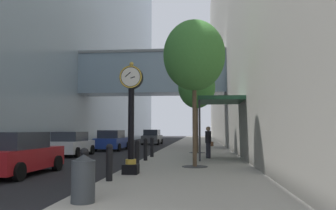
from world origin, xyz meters
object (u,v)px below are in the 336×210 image
Objects in this scene: bollard_fourth at (137,152)px; car_blue_near at (112,141)px; bollard_fifth at (145,149)px; street_tree_mid_near at (197,87)px; bollard_nearest at (84,170)px; car_grey_mid at (152,137)px; pedestrian_walking at (208,141)px; trash_bin at (83,178)px; bollard_second at (109,161)px; street_tree_near at (194,56)px; bollard_sixth at (152,146)px; car_red_trailing at (17,154)px; car_white_far at (71,144)px; street_clock at (131,112)px.

bollard_fourth is 13.32m from car_blue_near.
bollard_fifth is 0.19× the size of street_tree_mid_near.
bollard_fifth is (0.00, 9.20, 0.00)m from bollard_nearest.
pedestrian_walking is at bearing -72.92° from car_grey_mid.
trash_bin is at bearing -98.23° from street_tree_mid_near.
street_tree_near reaches higher than bollard_second.
street_tree_mid_near reaches higher than car_blue_near.
bollard_sixth is 9.13m from car_blue_near.
car_red_trailing reaches higher than bollard_fifth.
car_blue_near is at bearing 78.91° from car_white_far.
street_clock is 3.54× the size of bollard_nearest.
car_grey_mid reaches higher than car_white_far.
bollard_fourth is 1.00× the size of bollard_fifth.
bollard_fourth is 0.18× the size of street_tree_near.
bollard_nearest and bollard_second have the same top height.
street_clock is 0.64× the size of street_tree_near.
car_red_trailing is (0.41, -15.22, -0.01)m from car_blue_near.
pedestrian_walking is 0.39× the size of car_blue_near.
bollard_nearest is at bearing -90.00° from bollard_fourth.
street_clock is at bearing -83.43° from car_grey_mid.
car_grey_mid is at bearing 86.95° from car_red_trailing.
bollard_sixth is at bearing -81.81° from car_grey_mid.
bollard_fourth is 23.59m from car_grey_mid.
bollard_nearest is 0.18× the size of street_tree_near.
car_grey_mid is at bearing 80.02° from car_white_far.
street_tree_mid_near reaches higher than bollard_fourth.
car_white_far is at bearing 112.78° from bollard_nearest.
street_clock reaches higher than car_white_far.
car_grey_mid is 0.99× the size of car_red_trailing.
bollard_nearest is (-0.33, -3.96, -1.63)m from street_clock.
bollard_fifth is 0.28× the size of car_white_far.
bollard_second is 0.26× the size of car_blue_near.
bollard_second is 9.20m from bollard_sixth.
bollard_second is 4.53m from car_red_trailing.
bollard_second reaches higher than trash_bin.
bollard_second is 1.00× the size of bollard_fourth.
car_white_far is (-5.67, 2.01, 0.03)m from bollard_sixth.
car_red_trailing reaches higher than car_white_far.
pedestrian_walking is (2.93, 6.93, -1.29)m from street_clock.
bollard_nearest is 0.85m from trash_bin.
trash_bin is 0.25× the size of car_white_far.
street_tree_mid_near is (2.58, 15.19, 3.90)m from bollard_nearest.
bollard_nearest is 0.27× the size of car_grey_mid.
car_white_far is at bearing 142.79° from bollard_fifth.
bollard_sixth is 0.27× the size of car_grey_mid.
bollard_second is 6.90m from bollard_fifth.
car_blue_near is 11.05m from car_grey_mid.
street_tree_mid_near reaches higher than bollard_fifth.
bollard_fifth is 7.12m from car_white_far.
street_tree_mid_near reaches higher than bollard_second.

